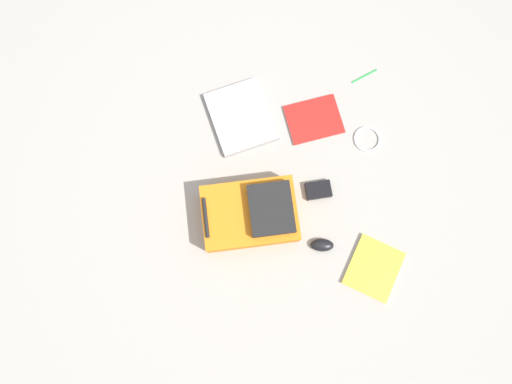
{
  "coord_description": "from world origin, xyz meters",
  "views": [
    {
      "loc": [
        -0.39,
        0.02,
        1.91
      ],
      "look_at": [
        -0.03,
        0.01,
        0.02
      ],
      "focal_mm": 29.81,
      "sensor_mm": 36.0,
      "label": 1
    }
  ],
  "objects_px": {
    "computer_mouse": "(322,245)",
    "cable_coil": "(367,139)",
    "laptop": "(241,117)",
    "pen_black": "(364,76)",
    "book_manual": "(374,268)",
    "power_brick": "(318,190)",
    "book_red": "(314,120)",
    "backpack": "(252,214)"
  },
  "relations": [
    {
      "from": "book_manual",
      "to": "book_red",
      "type": "distance_m",
      "value": 0.73
    },
    {
      "from": "laptop",
      "to": "computer_mouse",
      "type": "relative_size",
      "value": 3.82
    },
    {
      "from": "laptop",
      "to": "book_manual",
      "type": "height_order",
      "value": "laptop"
    },
    {
      "from": "computer_mouse",
      "to": "cable_coil",
      "type": "height_order",
      "value": "computer_mouse"
    },
    {
      "from": "laptop",
      "to": "book_manual",
      "type": "xyz_separation_m",
      "value": [
        -0.71,
        -0.58,
        -0.01
      ]
    },
    {
      "from": "book_red",
      "to": "cable_coil",
      "type": "xyz_separation_m",
      "value": [
        -0.1,
        -0.25,
        -0.0
      ]
    },
    {
      "from": "book_manual",
      "to": "power_brick",
      "type": "height_order",
      "value": "power_brick"
    },
    {
      "from": "cable_coil",
      "to": "pen_black",
      "type": "height_order",
      "value": "cable_coil"
    },
    {
      "from": "backpack",
      "to": "cable_coil",
      "type": "xyz_separation_m",
      "value": [
        0.36,
        -0.54,
        -0.07
      ]
    },
    {
      "from": "laptop",
      "to": "pen_black",
      "type": "relative_size",
      "value": 2.8
    },
    {
      "from": "book_manual",
      "to": "computer_mouse",
      "type": "xyz_separation_m",
      "value": [
        0.1,
        0.22,
        0.01
      ]
    },
    {
      "from": "laptop",
      "to": "cable_coil",
      "type": "bearing_deg",
      "value": -100.97
    },
    {
      "from": "cable_coil",
      "to": "laptop",
      "type": "bearing_deg",
      "value": 79.03
    },
    {
      "from": "backpack",
      "to": "cable_coil",
      "type": "distance_m",
      "value": 0.65
    },
    {
      "from": "backpack",
      "to": "book_manual",
      "type": "bearing_deg",
      "value": -114.24
    },
    {
      "from": "backpack",
      "to": "book_manual",
      "type": "distance_m",
      "value": 0.59
    },
    {
      "from": "book_manual",
      "to": "pen_black",
      "type": "xyz_separation_m",
      "value": [
        0.92,
        -0.02,
        -0.0
      ]
    },
    {
      "from": "backpack",
      "to": "book_red",
      "type": "xyz_separation_m",
      "value": [
        0.45,
        -0.3,
        -0.07
      ]
    },
    {
      "from": "computer_mouse",
      "to": "cable_coil",
      "type": "relative_size",
      "value": 0.82
    },
    {
      "from": "computer_mouse",
      "to": "power_brick",
      "type": "relative_size",
      "value": 0.9
    },
    {
      "from": "backpack",
      "to": "computer_mouse",
      "type": "bearing_deg",
      "value": -113.81
    },
    {
      "from": "laptop",
      "to": "cable_coil",
      "type": "height_order",
      "value": "laptop"
    },
    {
      "from": "backpack",
      "to": "book_manual",
      "type": "xyz_separation_m",
      "value": [
        -0.24,
        -0.53,
        -0.07
      ]
    },
    {
      "from": "laptop",
      "to": "computer_mouse",
      "type": "distance_m",
      "value": 0.7
    },
    {
      "from": "power_brick",
      "to": "pen_black",
      "type": "relative_size",
      "value": 0.82
    },
    {
      "from": "book_red",
      "to": "computer_mouse",
      "type": "distance_m",
      "value": 0.59
    },
    {
      "from": "cable_coil",
      "to": "book_red",
      "type": "bearing_deg",
      "value": 68.34
    },
    {
      "from": "book_manual",
      "to": "backpack",
      "type": "bearing_deg",
      "value": 65.76
    },
    {
      "from": "pen_black",
      "to": "book_manual",
      "type": "bearing_deg",
      "value": 178.9
    },
    {
      "from": "power_brick",
      "to": "book_red",
      "type": "bearing_deg",
      "value": 0.89
    },
    {
      "from": "laptop",
      "to": "power_brick",
      "type": "height_order",
      "value": "laptop"
    },
    {
      "from": "book_red",
      "to": "power_brick",
      "type": "height_order",
      "value": "power_brick"
    },
    {
      "from": "computer_mouse",
      "to": "laptop",
      "type": "bearing_deg",
      "value": 32.4
    },
    {
      "from": "book_manual",
      "to": "pen_black",
      "type": "height_order",
      "value": "book_manual"
    },
    {
      "from": "computer_mouse",
      "to": "book_manual",
      "type": "bearing_deg",
      "value": -112.82
    },
    {
      "from": "pen_black",
      "to": "book_red",
      "type": "bearing_deg",
      "value": 131.12
    },
    {
      "from": "backpack",
      "to": "laptop",
      "type": "height_order",
      "value": "backpack"
    },
    {
      "from": "book_manual",
      "to": "power_brick",
      "type": "distance_m",
      "value": 0.42
    },
    {
      "from": "laptop",
      "to": "cable_coil",
      "type": "relative_size",
      "value": 3.12
    },
    {
      "from": "book_manual",
      "to": "power_brick",
      "type": "xyz_separation_m",
      "value": [
        0.35,
        0.23,
        0.01
      ]
    },
    {
      "from": "book_manual",
      "to": "cable_coil",
      "type": "distance_m",
      "value": 0.6
    },
    {
      "from": "book_red",
      "to": "laptop",
      "type": "bearing_deg",
      "value": 87.22
    }
  ]
}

